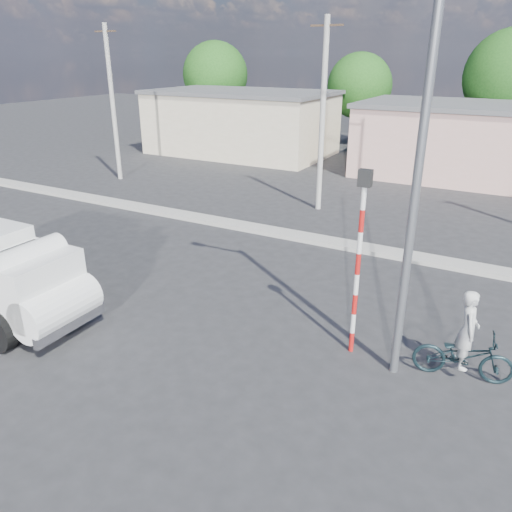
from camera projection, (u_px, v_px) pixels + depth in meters
The scene contains 9 objects.
ground_plane at pixel (204, 345), 12.11m from camera, with size 120.00×120.00×0.00m, color #28282B.
median at pixel (327, 241), 18.55m from camera, with size 40.00×0.80×0.16m, color #99968E.
bicycle at pixel (463, 356), 10.71m from camera, with size 0.72×2.07×1.09m, color black.
cyclist at pixel (466, 342), 10.58m from camera, with size 0.65×0.43×1.78m, color silver.
traffic_pole at pixel (359, 249), 10.90m from camera, with size 0.28×0.18×4.36m.
streetlight at pixel (412, 146), 9.34m from camera, with size 2.34×0.22×9.00m.
building_row at pixel (437, 136), 28.60m from camera, with size 37.80×7.30×4.44m.
tree_row at pixel (410, 80), 34.45m from camera, with size 34.13×7.32×8.10m.
utility_poles at pixel (452, 125), 18.81m from camera, with size 35.40×0.24×8.00m.
Camera 1 is at (6.16, -8.46, 6.58)m, focal length 35.00 mm.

